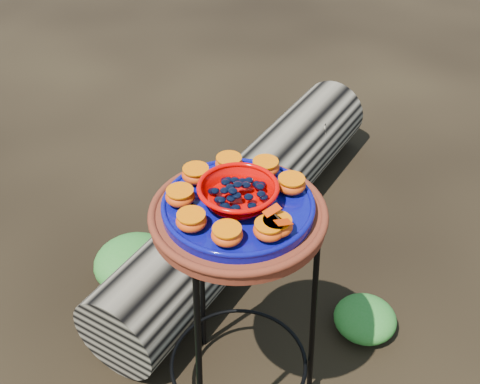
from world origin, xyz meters
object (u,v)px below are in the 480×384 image
terracotta_saucer (238,216)px  driftwood_log (248,200)px  cobalt_plate (238,207)px  plant_stand (238,318)px  red_bowl (238,195)px

terracotta_saucer → driftwood_log: size_ratio=0.26×
terracotta_saucer → cobalt_plate: size_ratio=1.17×
plant_stand → driftwood_log: 0.79m
plant_stand → terracotta_saucer: (0.00, 0.00, 0.37)m
plant_stand → red_bowl: red_bowl is taller
plant_stand → cobalt_plate: size_ratio=1.95×
terracotta_saucer → cobalt_plate: (0.00, 0.00, 0.03)m
red_bowl → driftwood_log: bearing=55.5°
red_bowl → plant_stand: bearing=0.0°
plant_stand → terracotta_saucer: bearing=0.0°
cobalt_plate → driftwood_log: (0.44, 0.63, -0.59)m
terracotta_saucer → driftwood_log: (0.44, 0.63, -0.56)m
plant_stand → driftwood_log: size_ratio=0.43×
cobalt_plate → driftwood_log: size_ratio=0.22×
driftwood_log → cobalt_plate: bearing=-124.5°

